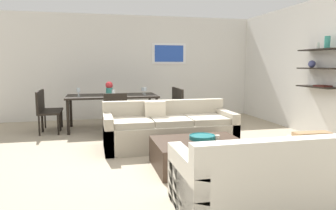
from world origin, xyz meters
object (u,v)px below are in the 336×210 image
(candle_jar, at_px, (217,137))
(centerpiece_vase, at_px, (109,88))
(wine_glass_left_near, at_px, (78,90))
(wine_glass_left_far, at_px, (79,90))
(dining_chair_left_near, at_px, (45,110))
(dining_chair_foot, at_px, (115,112))
(coffee_table, at_px, (198,154))
(dining_table, at_px, (112,98))
(dining_chair_right_near, at_px, (175,106))
(sofa_beige, at_px, (169,130))
(dining_chair_left_far, at_px, (48,107))
(wine_glass_right_far, at_px, (143,89))
(wine_glass_foot, at_px, (113,92))
(wine_glass_right_near, at_px, (145,89))
(dining_chair_right_far, at_px, (170,103))
(loveseat_white, at_px, (257,180))
(decorative_bowl, at_px, (202,137))

(candle_jar, height_order, centerpiece_vase, centerpiece_vase)
(wine_glass_left_near, bearing_deg, wine_glass_left_far, 90.00)
(dining_chair_left_near, height_order, dining_chair_foot, same)
(coffee_table, height_order, dining_table, dining_table)
(dining_chair_right_near, bearing_deg, centerpiece_vase, 171.73)
(wine_glass_left_far, bearing_deg, sofa_beige, -51.04)
(dining_chair_left_far, height_order, wine_glass_left_near, wine_glass_left_near)
(dining_table, height_order, wine_glass_right_far, wine_glass_right_far)
(dining_chair_right_near, bearing_deg, wine_glass_left_far, 170.65)
(dining_chair_left_near, xyz_separation_m, centerpiece_vase, (1.32, 0.21, 0.40))
(wine_glass_foot, xyz_separation_m, wine_glass_left_near, (-0.71, 0.31, 0.02))
(dining_chair_right_near, relative_size, wine_glass_left_far, 5.35)
(dining_chair_foot, xyz_separation_m, wine_glass_right_near, (0.71, 0.78, 0.37))
(wine_glass_foot, distance_m, wine_glass_left_near, 0.78)
(dining_chair_left_far, height_order, dining_chair_right_near, same)
(dining_chair_right_far, relative_size, dining_chair_right_near, 1.00)
(dining_chair_left_far, bearing_deg, loveseat_white, -60.87)
(decorative_bowl, xyz_separation_m, dining_chair_right_near, (0.32, 2.70, 0.09))
(wine_glass_left_far, bearing_deg, centerpiece_vase, -11.70)
(dining_chair_left_near, bearing_deg, dining_chair_right_near, 0.00)
(dining_chair_right_far, distance_m, wine_glass_left_far, 2.13)
(candle_jar, relative_size, centerpiece_vase, 0.23)
(decorative_bowl, xyz_separation_m, dining_chair_right_far, (0.32, 3.15, 0.09))
(loveseat_white, relative_size, wine_glass_right_far, 10.24)
(wine_glass_left_far, distance_m, wine_glass_left_near, 0.25)
(decorative_bowl, relative_size, dining_chair_left_near, 0.42)
(loveseat_white, relative_size, dining_chair_left_near, 1.78)
(dining_table, height_order, dining_chair_foot, dining_chair_foot)
(sofa_beige, distance_m, decorative_bowl, 1.14)
(decorative_bowl, distance_m, dining_chair_left_near, 3.65)
(wine_glass_left_near, distance_m, wine_glass_right_far, 1.45)
(wine_glass_right_near, relative_size, centerpiece_vase, 0.56)
(dining_chair_left_far, distance_m, wine_glass_left_near, 0.84)
(dining_chair_left_near, bearing_deg, decorative_bowl, -47.81)
(sofa_beige, height_order, dining_chair_right_near, dining_chair_right_near)
(coffee_table, bearing_deg, wine_glass_foot, 111.07)
(candle_jar, height_order, wine_glass_foot, wine_glass_foot)
(coffee_table, bearing_deg, wine_glass_right_near, 95.45)
(wine_glass_right_far, bearing_deg, wine_glass_right_near, -90.00)
(loveseat_white, bearing_deg, wine_glass_left_near, 113.91)
(decorative_bowl, distance_m, wine_glass_left_far, 3.56)
(dining_chair_left_far, bearing_deg, coffee_table, -53.64)
(wine_glass_left_near, bearing_deg, loveseat_white, -66.09)
(wine_glass_right_far, bearing_deg, decorative_bowl, -83.42)
(wine_glass_left_near, bearing_deg, dining_chair_foot, -47.51)
(wine_glass_right_near, bearing_deg, coffee_table, -84.55)
(wine_glass_foot, bearing_deg, wine_glass_left_near, 156.35)
(dining_chair_right_near, height_order, wine_glass_right_near, wine_glass_right_near)
(dining_chair_left_far, bearing_deg, decorative_bowl, -52.12)
(loveseat_white, xyz_separation_m, dining_chair_foot, (-1.15, 3.42, 0.21))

